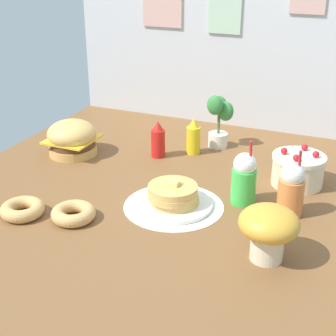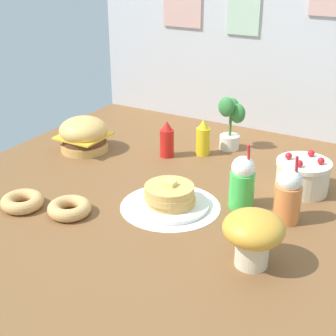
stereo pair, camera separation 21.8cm
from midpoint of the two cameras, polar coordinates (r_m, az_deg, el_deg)
ground_plane at (r=2.24m, az=-4.05°, el=-3.02°), size 1.92×2.03×0.02m
back_wall at (r=2.96m, az=4.86°, el=14.75°), size 1.92×0.04×1.05m
doily_mat at (r=2.12m, az=-2.30°, el=-4.43°), size 0.43×0.43×0.00m
burger at (r=2.67m, az=-13.21°, el=3.29°), size 0.26×0.26×0.18m
pancake_stack at (r=2.09m, az=-2.36°, el=-3.42°), size 0.33×0.33×0.12m
layer_cake at (r=2.32m, az=12.05°, el=-0.26°), size 0.24×0.24×0.18m
ketchup_bottle at (r=2.58m, az=-3.57°, el=3.14°), size 0.07×0.07×0.19m
mustard_bottle at (r=2.61m, az=0.54°, el=3.50°), size 0.07×0.07×0.19m
cream_soda_cup at (r=2.10m, az=5.77°, el=-1.31°), size 0.11×0.11×0.29m
orange_float_cup at (r=2.04m, az=10.96°, el=-2.49°), size 0.11×0.11×0.29m
donut_pink_glaze at (r=2.15m, az=-19.13°, el=-4.52°), size 0.18×0.18×0.05m
donut_chocolate at (r=2.06m, az=-13.77°, el=-5.11°), size 0.18×0.18×0.05m
potted_plant at (r=2.68m, az=3.56°, el=5.57°), size 0.13×0.12×0.29m
mushroom_stool at (r=1.74m, az=7.92°, el=-6.91°), size 0.21×0.21×0.20m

